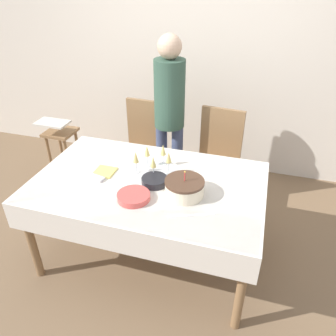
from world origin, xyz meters
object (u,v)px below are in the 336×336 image
object	(u,v)px
champagne_tray	(154,163)
plate_stack_dessert	(155,181)
birthday_cake	(184,188)
dining_chair_far_right	(217,157)
person_standing	(169,107)
dining_chair_far_left	(143,146)
plate_stack_main	(134,196)
high_chair	(60,139)

from	to	relation	value
champagne_tray	plate_stack_dessert	size ratio (longest dim) A/B	1.82
birthday_cake	champagne_tray	xyz separation A→B (m)	(-0.30, 0.23, 0.02)
birthday_cake	champagne_tray	size ratio (longest dim) A/B	0.80
dining_chair_far_right	champagne_tray	xyz separation A→B (m)	(-0.38, -0.70, 0.27)
birthday_cake	person_standing	size ratio (longest dim) A/B	0.17
champagne_tray	dining_chair_far_right	bearing A→B (deg)	61.44
dining_chair_far_left	person_standing	xyz separation A→B (m)	(0.26, 0.05, 0.42)
birthday_cake	champagne_tray	distance (m)	0.37
dining_chair_far_left	dining_chair_far_right	world-z (taller)	same
champagne_tray	plate_stack_main	bearing A→B (deg)	-92.15
birthday_cake	high_chair	distance (m)	1.88
birthday_cake	high_chair	bearing A→B (deg)	149.96
champagne_tray	plate_stack_dessert	xyz separation A→B (m)	(0.06, -0.16, -0.05)
plate_stack_dessert	person_standing	bearing A→B (deg)	99.97
high_chair	person_standing	bearing A→B (deg)	2.29
plate_stack_dessert	champagne_tray	bearing A→B (deg)	110.95
plate_stack_dessert	high_chair	size ratio (longest dim) A/B	0.26
champagne_tray	dining_chair_far_left	bearing A→B (deg)	117.15
dining_chair_far_left	plate_stack_main	xyz separation A→B (m)	(0.34, -1.07, 0.21)
birthday_cake	high_chair	world-z (taller)	birthday_cake
plate_stack_main	person_standing	size ratio (longest dim) A/B	0.14
dining_chair_far_left	plate_stack_main	distance (m)	1.14
birthday_cake	dining_chair_far_right	bearing A→B (deg)	84.84
plate_stack_dessert	birthday_cake	bearing A→B (deg)	-15.99
plate_stack_dessert	person_standing	distance (m)	0.94
high_chair	dining_chair_far_left	bearing A→B (deg)	-0.18
dining_chair_far_right	person_standing	xyz separation A→B (m)	(-0.48, 0.05, 0.42)
dining_chair_far_left	birthday_cake	world-z (taller)	dining_chair_far_left
plate_stack_main	plate_stack_dessert	size ratio (longest dim) A/B	1.19
dining_chair_far_left	high_chair	distance (m)	0.95
dining_chair_far_right	plate_stack_main	world-z (taller)	dining_chair_far_right
dining_chair_far_right	birthday_cake	xyz separation A→B (m)	(-0.08, -0.92, 0.25)
birthday_cake	plate_stack_dessert	distance (m)	0.25
person_standing	high_chair	bearing A→B (deg)	-177.71
dining_chair_far_right	plate_stack_main	xyz separation A→B (m)	(-0.39, -1.07, 0.21)
dining_chair_far_right	person_standing	size ratio (longest dim) A/B	0.61
dining_chair_far_right	plate_stack_main	distance (m)	1.16
birthday_cake	plate_stack_main	distance (m)	0.34
plate_stack_main	person_standing	world-z (taller)	person_standing
dining_chair_far_right	plate_stack_dessert	bearing A→B (deg)	-110.44
champagne_tray	plate_stack_dessert	distance (m)	0.18
champagne_tray	high_chair	xyz separation A→B (m)	(-1.31, 0.70, -0.33)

